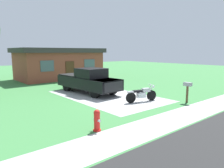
{
  "coord_description": "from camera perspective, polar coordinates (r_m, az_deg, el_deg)",
  "views": [
    {
      "loc": [
        -9.08,
        -11.47,
        3.13
      ],
      "look_at": [
        0.13,
        -0.41,
        0.9
      ],
      "focal_mm": 33.74,
      "sensor_mm": 36.0,
      "label": 1
    }
  ],
  "objects": [
    {
      "name": "neighbor_house",
      "position": [
        25.33,
        -14.09,
        5.51
      ],
      "size": [
        9.6,
        5.6,
        3.5
      ],
      "color": "brown",
      "rests_on": "ground"
    },
    {
      "name": "fire_hydrant",
      "position": [
        8.46,
        -4.1,
        -9.83
      ],
      "size": [
        0.32,
        0.4,
        0.87
      ],
      "color": "red",
      "rests_on": "ground"
    },
    {
      "name": "driveway_pad",
      "position": [
        14.96,
        -1.39,
        -3.26
      ],
      "size": [
        5.03,
        8.52,
        0.01
      ],
      "primitive_type": "cube",
      "color": "#A4A4A4",
      "rests_on": "ground"
    },
    {
      "name": "ground_plane",
      "position": [
        14.96,
        -1.39,
        -3.27
      ],
      "size": [
        80.0,
        80.0,
        0.0
      ],
      "primitive_type": "plane",
      "color": "#3D7B41"
    },
    {
      "name": "mailbox",
      "position": [
        13.69,
        19.79,
        -0.76
      ],
      "size": [
        0.26,
        0.48,
        1.26
      ],
      "color": "#4C3823",
      "rests_on": "ground"
    },
    {
      "name": "motorcycle",
      "position": [
        13.34,
        8.05,
        -2.77
      ],
      "size": [
        2.18,
        0.86,
        1.09
      ],
      "color": "black",
      "rests_on": "ground"
    },
    {
      "name": "pickup_truck",
      "position": [
        16.16,
        -6.61,
        1.0
      ],
      "size": [
        2.4,
        5.75,
        1.9
      ],
      "color": "black",
      "rests_on": "ground"
    },
    {
      "name": "sidewalk_strip",
      "position": [
        11.05,
        18.52,
        -8.09
      ],
      "size": [
        36.0,
        1.8,
        0.01
      ],
      "primitive_type": "cube",
      "color": "#ACACA7",
      "rests_on": "ground"
    }
  ]
}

